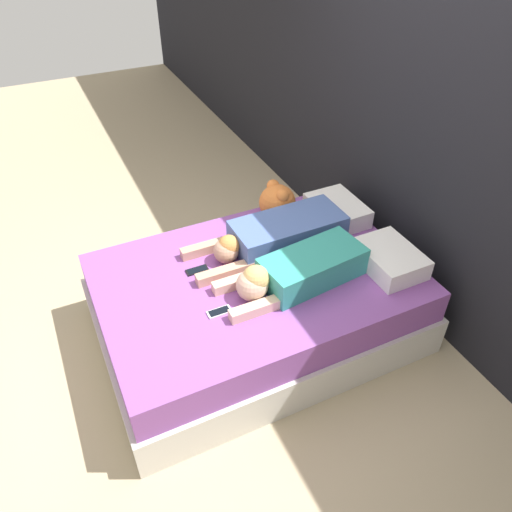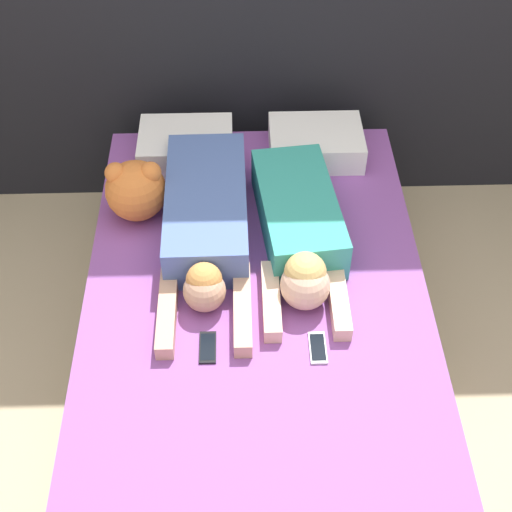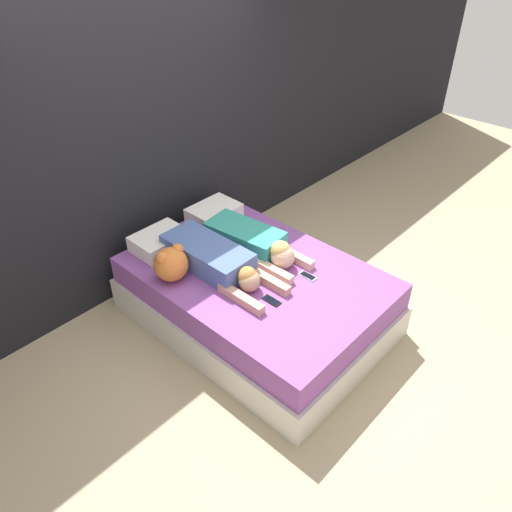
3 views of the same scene
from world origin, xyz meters
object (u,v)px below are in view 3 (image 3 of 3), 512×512
(bed, at_px, (256,296))
(person_left, at_px, (215,260))
(cell_phone_right, at_px, (308,276))
(pillow_head_right, at_px, (214,213))
(pillow_head_left, at_px, (160,241))
(cell_phone_left, at_px, (272,301))
(plush_toy, at_px, (171,263))
(person_right, at_px, (255,243))

(bed, bearing_deg, person_left, 128.76)
(person_left, xyz_separation_m, cell_phone_right, (0.43, -0.61, -0.09))
(pillow_head_right, bearing_deg, pillow_head_left, 180.00)
(pillow_head_left, xyz_separation_m, cell_phone_left, (0.12, -1.17, -0.07))
(bed, xyz_separation_m, cell_phone_left, (-0.20, -0.34, 0.28))
(person_left, height_order, cell_phone_right, person_left)
(person_left, bearing_deg, plush_toy, 151.95)
(bed, height_order, cell_phone_left, cell_phone_left)
(bed, height_order, cell_phone_right, cell_phone_right)
(pillow_head_right, distance_m, person_left, 0.77)
(plush_toy, bearing_deg, person_right, -18.44)
(pillow_head_left, height_order, plush_toy, plush_toy)
(cell_phone_left, bearing_deg, cell_phone_right, -1.95)
(pillow_head_left, relative_size, plush_toy, 1.58)
(pillow_head_right, xyz_separation_m, plush_toy, (-0.84, -0.40, 0.07))
(plush_toy, bearing_deg, pillow_head_right, 25.62)
(bed, relative_size, plush_toy, 7.35)
(bed, bearing_deg, cell_phone_left, -119.84)
(pillow_head_left, height_order, pillow_head_right, same)
(pillow_head_right, relative_size, person_right, 0.46)
(person_left, distance_m, plush_toy, 0.36)
(bed, xyz_separation_m, pillow_head_left, (-0.32, 0.83, 0.34))
(bed, height_order, pillow_head_right, pillow_head_right)
(person_left, bearing_deg, pillow_head_left, 100.97)
(person_right, distance_m, plush_toy, 0.75)
(pillow_head_right, xyz_separation_m, person_right, (-0.13, -0.64, 0.03))
(plush_toy, bearing_deg, bed, -39.28)
(pillow_head_right, bearing_deg, plush_toy, -154.38)
(pillow_head_left, bearing_deg, cell_phone_right, -65.25)
(pillow_head_right, height_order, cell_phone_left, pillow_head_right)
(person_left, bearing_deg, person_right, -10.09)
(bed, xyz_separation_m, person_left, (-0.21, 0.26, 0.37))
(pillow_head_right, height_order, person_right, person_right)
(pillow_head_left, distance_m, plush_toy, 0.46)
(pillow_head_left, distance_m, person_left, 0.58)
(pillow_head_right, xyz_separation_m, cell_phone_right, (-0.09, -1.18, -0.07))
(pillow_head_left, relative_size, cell_phone_right, 3.07)
(pillow_head_right, bearing_deg, cell_phone_right, -94.42)
(plush_toy, bearing_deg, pillow_head_left, 63.32)
(pillow_head_right, xyz_separation_m, person_left, (-0.53, -0.57, 0.03))
(person_right, relative_size, cell_phone_right, 6.70)
(person_right, bearing_deg, cell_phone_left, -126.22)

